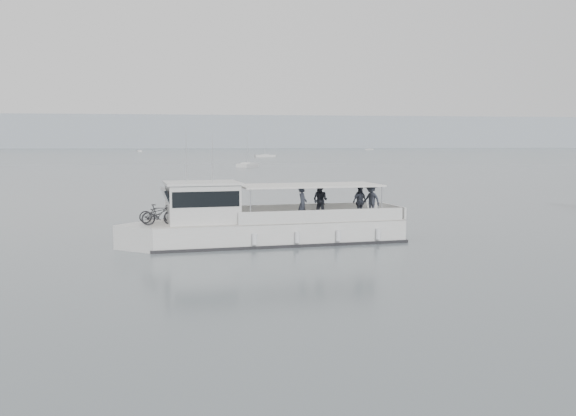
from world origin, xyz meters
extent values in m
plane|color=#515C60|center=(0.00, 0.00, 0.00)|extent=(1400.00, 1400.00, 0.00)
cube|color=#939EA8|center=(0.00, 560.00, 14.00)|extent=(1400.00, 90.00, 28.00)
cube|color=silver|center=(5.88, 0.21, 0.43)|extent=(11.72, 4.30, 1.24)
cube|color=silver|center=(0.20, -0.42, 0.43)|extent=(3.08, 3.08, 1.24)
cube|color=beige|center=(5.88, 0.21, 1.05)|extent=(11.72, 4.30, 0.06)
cube|color=black|center=(5.88, 0.21, 0.05)|extent=(11.92, 4.44, 0.17)
cube|color=silver|center=(7.43, 1.86, 1.34)|extent=(7.60, 0.94, 0.57)
cube|color=silver|center=(7.75, -1.06, 1.34)|extent=(7.60, 0.94, 0.57)
cube|color=silver|center=(11.53, 0.84, 1.34)|extent=(0.43, 3.04, 0.57)
cube|color=silver|center=(2.47, -0.17, 1.91)|extent=(3.32, 2.90, 1.72)
cube|color=black|center=(1.00, -0.33, 2.05)|extent=(0.80, 2.43, 1.10)
cube|color=black|center=(2.47, -0.17, 2.19)|extent=(3.13, 2.92, 0.67)
cube|color=silver|center=(2.47, -0.17, 2.81)|extent=(3.53, 3.11, 0.10)
cube|color=silver|center=(7.40, 0.38, 2.62)|extent=(6.77, 3.56, 0.08)
cylinder|color=silver|center=(4.52, -1.29, 1.84)|extent=(0.06, 0.06, 1.57)
cylinder|color=silver|center=(4.22, 1.37, 1.84)|extent=(0.06, 0.06, 1.57)
cylinder|color=silver|center=(10.58, -0.61, 1.84)|extent=(0.06, 0.06, 1.57)
cylinder|color=silver|center=(10.29, 2.05, 1.84)|extent=(0.06, 0.06, 1.57)
cylinder|color=silver|center=(1.81, 0.62, 4.05)|extent=(0.03, 0.03, 2.48)
cylinder|color=silver|center=(2.92, -0.79, 3.86)|extent=(0.03, 0.03, 2.10)
cylinder|color=silver|center=(4.65, -1.62, 0.48)|extent=(0.25, 0.25, 0.48)
cylinder|color=silver|center=(6.54, -1.41, 0.48)|extent=(0.25, 0.25, 0.48)
cylinder|color=silver|center=(8.44, -1.19, 0.48)|extent=(0.25, 0.25, 0.48)
cylinder|color=silver|center=(10.34, -0.98, 0.48)|extent=(0.25, 0.25, 0.48)
imported|color=black|center=(0.53, 0.00, 1.48)|extent=(1.69, 0.75, 0.86)
imported|color=black|center=(0.62, -0.76, 1.50)|extent=(1.55, 0.59, 0.91)
imported|color=#272B35|center=(6.93, -0.54, 1.85)|extent=(0.61, 0.69, 1.60)
imported|color=#272B35|center=(8.09, 1.13, 1.85)|extent=(0.98, 0.97, 1.60)
imported|color=#272B35|center=(9.74, 0.06, 1.85)|extent=(0.98, 0.88, 1.60)
imported|color=#272B35|center=(10.58, 1.12, 1.85)|extent=(1.08, 1.19, 1.60)
cube|color=silver|center=(26.44, 177.43, 0.30)|extent=(6.92, 3.31, 0.75)
cube|color=silver|center=(26.44, 177.43, 0.62)|extent=(2.63, 2.26, 0.45)
cylinder|color=silver|center=(26.44, 177.43, 4.25)|extent=(0.08, 0.08, 7.31)
cube|color=silver|center=(118.21, 375.19, 0.30)|extent=(5.06, 4.40, 0.75)
cube|color=silver|center=(118.21, 375.19, 0.62)|extent=(2.29, 2.22, 0.45)
cube|color=silver|center=(-22.28, 301.96, 0.30)|extent=(3.28, 6.94, 0.75)
cube|color=silver|center=(-22.28, 301.96, 0.62)|extent=(2.25, 2.63, 0.45)
cylinder|color=silver|center=(-22.28, 301.96, 4.27)|extent=(0.08, 0.08, 7.34)
cube|color=silver|center=(13.05, 93.23, 0.30)|extent=(4.77, 6.88, 0.75)
cube|color=silver|center=(13.05, 93.23, 0.62)|extent=(2.67, 2.89, 0.45)
cylinder|color=silver|center=(13.05, 93.23, 4.24)|extent=(0.08, 0.08, 7.27)
camera|label=1|loc=(1.88, -28.69, 4.58)|focal=40.00mm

